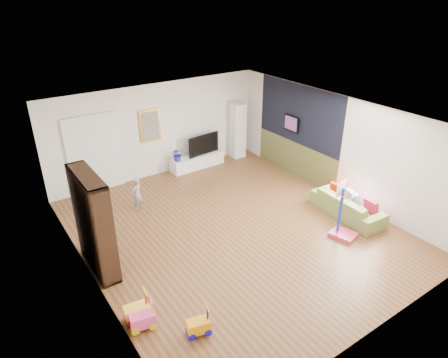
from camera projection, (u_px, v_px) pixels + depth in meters
floor at (234, 229)px, 9.31m from camera, size 6.50×7.50×0.00m
ceiling at (235, 118)px, 8.11m from camera, size 6.50×7.50×0.00m
wall_back at (158, 130)px, 11.48m from camera, size 6.50×0.00×2.70m
wall_front at (382, 269)px, 5.95m from camera, size 6.50×0.00×2.70m
wall_left at (86, 223)px, 7.06m from camera, size 0.00×7.50×2.70m
wall_right at (336, 146)px, 10.37m from camera, size 0.00×7.50×2.70m
navy_accent at (299, 114)px, 11.17m from camera, size 0.01×3.20×1.70m
olive_wainscot at (295, 159)px, 11.77m from camera, size 0.01×3.20×1.00m
doorway at (95, 155)px, 10.62m from camera, size 1.45×0.06×2.10m
painting_back at (150, 126)px, 11.23m from camera, size 0.62×0.06×0.92m
artwork_right at (291, 123)px, 11.42m from camera, size 0.04×0.56×0.46m
media_console at (197, 161)px, 12.34m from camera, size 1.74×0.47×0.40m
tall_cabinet at (237, 130)px, 12.83m from camera, size 0.44×0.44×1.78m
bookshelf at (94, 223)px, 7.65m from camera, size 0.37×1.41×2.07m
sofa at (348, 206)px, 9.75m from camera, size 0.84×1.92×0.55m
basketball_hoop at (347, 212)px, 8.76m from camera, size 0.58×0.65×1.32m
ride_on_yellow at (136, 307)px, 6.71m from camera, size 0.45×0.31×0.56m
ride_on_orange at (198, 322)px, 6.45m from camera, size 0.43×0.32×0.51m
ride_on_pink at (142, 315)px, 6.55m from camera, size 0.46×0.34×0.55m
child at (137, 194)px, 9.93m from camera, size 0.39×0.35×0.89m
tv at (201, 144)px, 12.26m from camera, size 1.11×0.26×0.63m
vase_plant at (178, 154)px, 11.80m from camera, size 0.42×0.38×0.41m
pillow_left at (371, 206)px, 9.41m from camera, size 0.12×0.37×0.36m
pillow_center at (353, 199)px, 9.74m from camera, size 0.21×0.43×0.41m
pillow_right at (338, 190)px, 10.16m from camera, size 0.18×0.39×0.37m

